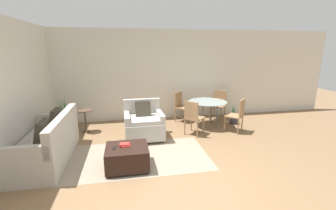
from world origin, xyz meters
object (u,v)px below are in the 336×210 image
Objects in this scene: side_table at (85,117)px; dining_table at (207,104)px; armchair at (144,124)px; dining_chair_near_left at (193,116)px; potted_plant at (65,125)px; tv_remote_primary at (115,148)px; book_stack at (125,145)px; dining_chair_near_right at (238,113)px; potted_plant_small at (233,118)px; couch at (48,145)px; ottoman at (127,156)px; dining_chair_far_right at (219,103)px; dining_chair_far_left at (181,104)px.

dining_table is (3.35, -0.14, 0.23)m from side_table.
armchair reaches higher than dining_chair_near_left.
armchair is 0.95× the size of potted_plant.
tv_remote_primary is 2.54m from potted_plant.
dining_chair_near_right is at bearing 23.91° from book_stack.
potted_plant is at bearing 166.94° from dining_chair_near_left.
couch is at bearing -162.88° from potted_plant_small.
side_table is 3.36m from dining_table.
side_table is 4.03m from dining_chair_near_right.
ottoman is 0.86× the size of dining_chair_far_right.
book_stack reaches higher than ottoman.
ottoman is 0.86× the size of dining_chair_far_left.
potted_plant reaches higher than couch.
tv_remote_primary is at bearing -68.47° from side_table.
dining_chair_near_left is at bearing -155.26° from potted_plant_small.
book_stack is at bearing -148.10° from potted_plant_small.
dining_table is at bearing 45.00° from dining_chair_near_left.
potted_plant is 4.73m from potted_plant_small.
dining_table is 1.21× the size of dining_chair_near_right.
book_stack reaches higher than tv_remote_primary.
ottoman is at bearing -140.95° from dining_chair_near_left.
armchair is 1.72m from dining_chair_far_left.
dining_chair_near_left reaches higher than side_table.
dining_chair_near_left is at bearing -2.09° from armchair.
dining_chair_near_right is 1.00× the size of dining_chair_far_right.
potted_plant_small reaches higher than tv_remote_primary.
potted_plant reaches higher than book_stack.
couch is at bearing 160.24° from book_stack.
dining_table is (1.86, 0.57, 0.27)m from armchair.
couch is at bearing -148.18° from dining_chair_far_left.
couch reaches higher than armchair.
dining_table is at bearing 40.75° from ottoman.
side_table is 0.67× the size of dining_chair_near_left.
couch is at bearing 158.53° from ottoman.
dining_chair_near_left and dining_chair_near_right have the same top height.
couch is at bearing -166.60° from dining_chair_near_left.
armchair reaches higher than potted_plant_small.
book_stack is 1.35× the size of tv_remote_primary.
potted_plant is at bearing 170.43° from dining_chair_near_right.
armchair is 2.48m from dining_chair_near_right.
dining_chair_far_right is at bearing 45.00° from dining_chair_near_left.
potted_plant_small is (3.36, 2.05, -0.25)m from tv_remote_primary.
couch reaches higher than dining_chair_near_right.
potted_plant_small reaches higher than ottoman.
dining_chair_near_left is at bearing -13.06° from potted_plant.
armchair is at bearing 177.91° from dining_chair_near_left.
dining_chair_far_right is (0.00, 1.22, 0.00)m from dining_chair_near_right.
ottoman is at bearing -53.22° from potted_plant.
armchair is 1.51× the size of potted_plant_small.
dining_chair_near_left is 1.00× the size of dining_chair_near_right.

